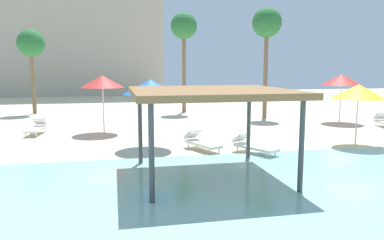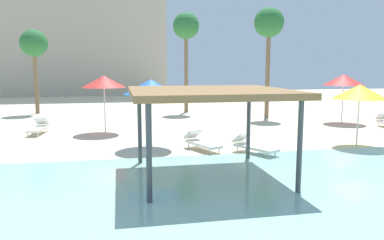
{
  "view_description": "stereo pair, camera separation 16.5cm",
  "coord_description": "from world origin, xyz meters",
  "px_view_note": "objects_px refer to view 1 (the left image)",
  "views": [
    {
      "loc": [
        -2.91,
        -11.73,
        3.27
      ],
      "look_at": [
        -0.04,
        2.0,
        1.3
      ],
      "focal_mm": 34.92,
      "sensor_mm": 36.0,
      "label": 1
    },
    {
      "loc": [
        -2.75,
        -11.76,
        3.27
      ],
      "look_at": [
        -0.04,
        2.0,
        1.3
      ],
      "focal_mm": 34.92,
      "sensor_mm": 36.0,
      "label": 2
    }
  ],
  "objects_px": {
    "beach_umbrella_yellow_1": "(358,92)",
    "lounge_chair_5": "(252,145)",
    "lounge_chair_4": "(201,142)",
    "palm_tree_2": "(31,45)",
    "beach_umbrella_red_0": "(341,80)",
    "beach_umbrella_red_3": "(103,82)",
    "lounge_chair_2": "(37,127)",
    "palm_tree_3": "(267,26)",
    "palm_tree_0": "(184,29)",
    "shade_pavilion": "(210,94)",
    "beach_umbrella_blue_4": "(150,87)"
  },
  "relations": [
    {
      "from": "shade_pavilion",
      "to": "lounge_chair_5",
      "type": "distance_m",
      "value": 4.15
    },
    {
      "from": "beach_umbrella_blue_4",
      "to": "palm_tree_2",
      "type": "distance_m",
      "value": 15.1
    },
    {
      "from": "shade_pavilion",
      "to": "palm_tree_0",
      "type": "relative_size",
      "value": 0.64
    },
    {
      "from": "lounge_chair_4",
      "to": "palm_tree_2",
      "type": "height_order",
      "value": "palm_tree_2"
    },
    {
      "from": "lounge_chair_5",
      "to": "palm_tree_2",
      "type": "bearing_deg",
      "value": -173.76
    },
    {
      "from": "palm_tree_0",
      "to": "beach_umbrella_red_3",
      "type": "bearing_deg",
      "value": -125.61
    },
    {
      "from": "beach_umbrella_red_0",
      "to": "palm_tree_3",
      "type": "relative_size",
      "value": 0.41
    },
    {
      "from": "shade_pavilion",
      "to": "palm_tree_3",
      "type": "distance_m",
      "value": 14.61
    },
    {
      "from": "palm_tree_3",
      "to": "beach_umbrella_yellow_1",
      "type": "bearing_deg",
      "value": -88.33
    },
    {
      "from": "shade_pavilion",
      "to": "lounge_chair_5",
      "type": "xyz_separation_m",
      "value": [
        2.37,
        2.63,
        -2.16
      ]
    },
    {
      "from": "beach_umbrella_yellow_1",
      "to": "lounge_chair_5",
      "type": "xyz_separation_m",
      "value": [
        -4.84,
        -0.56,
        -1.95
      ]
    },
    {
      "from": "beach_umbrella_red_3",
      "to": "lounge_chair_5",
      "type": "relative_size",
      "value": 1.48
    },
    {
      "from": "palm_tree_0",
      "to": "palm_tree_2",
      "type": "bearing_deg",
      "value": 172.87
    },
    {
      "from": "beach_umbrella_yellow_1",
      "to": "palm_tree_0",
      "type": "relative_size",
      "value": 0.36
    },
    {
      "from": "beach_umbrella_yellow_1",
      "to": "lounge_chair_2",
      "type": "distance_m",
      "value": 15.02
    },
    {
      "from": "beach_umbrella_red_0",
      "to": "beach_umbrella_yellow_1",
      "type": "xyz_separation_m",
      "value": [
        -3.26,
        -6.15,
        -0.27
      ]
    },
    {
      "from": "beach_umbrella_red_0",
      "to": "beach_umbrella_red_3",
      "type": "height_order",
      "value": "beach_umbrella_red_3"
    },
    {
      "from": "lounge_chair_4",
      "to": "palm_tree_2",
      "type": "bearing_deg",
      "value": -169.78
    },
    {
      "from": "beach_umbrella_yellow_1",
      "to": "palm_tree_2",
      "type": "relative_size",
      "value": 0.44
    },
    {
      "from": "beach_umbrella_red_0",
      "to": "beach_umbrella_blue_4",
      "type": "height_order",
      "value": "beach_umbrella_red_0"
    },
    {
      "from": "palm_tree_2",
      "to": "beach_umbrella_red_0",
      "type": "bearing_deg",
      "value": -23.9
    },
    {
      "from": "beach_umbrella_yellow_1",
      "to": "lounge_chair_4",
      "type": "height_order",
      "value": "beach_umbrella_yellow_1"
    },
    {
      "from": "beach_umbrella_red_0",
      "to": "lounge_chair_5",
      "type": "height_order",
      "value": "beach_umbrella_red_0"
    },
    {
      "from": "lounge_chair_5",
      "to": "palm_tree_2",
      "type": "height_order",
      "value": "palm_tree_2"
    },
    {
      "from": "lounge_chair_2",
      "to": "palm_tree_3",
      "type": "bearing_deg",
      "value": 111.24
    },
    {
      "from": "beach_umbrella_red_3",
      "to": "lounge_chair_4",
      "type": "bearing_deg",
      "value": -51.42
    },
    {
      "from": "palm_tree_3",
      "to": "lounge_chair_5",
      "type": "bearing_deg",
      "value": -115.13
    },
    {
      "from": "lounge_chair_2",
      "to": "palm_tree_3",
      "type": "relative_size",
      "value": 0.28
    },
    {
      "from": "lounge_chair_5",
      "to": "palm_tree_2",
      "type": "distance_m",
      "value": 19.03
    },
    {
      "from": "beach_umbrella_red_3",
      "to": "palm_tree_0",
      "type": "xyz_separation_m",
      "value": [
        5.59,
        7.8,
        3.46
      ]
    },
    {
      "from": "beach_umbrella_red_3",
      "to": "lounge_chair_4",
      "type": "height_order",
      "value": "beach_umbrella_red_3"
    },
    {
      "from": "lounge_chair_5",
      "to": "beach_umbrella_blue_4",
      "type": "bearing_deg",
      "value": -146.64
    },
    {
      "from": "lounge_chair_5",
      "to": "lounge_chair_4",
      "type": "bearing_deg",
      "value": -149.67
    },
    {
      "from": "beach_umbrella_yellow_1",
      "to": "lounge_chair_4",
      "type": "relative_size",
      "value": 1.3
    },
    {
      "from": "lounge_chair_2",
      "to": "palm_tree_0",
      "type": "xyz_separation_m",
      "value": [
        8.84,
        7.52,
        5.71
      ]
    },
    {
      "from": "shade_pavilion",
      "to": "beach_umbrella_red_0",
      "type": "relative_size",
      "value": 1.59
    },
    {
      "from": "shade_pavilion",
      "to": "lounge_chair_2",
      "type": "height_order",
      "value": "shade_pavilion"
    },
    {
      "from": "beach_umbrella_red_3",
      "to": "palm_tree_3",
      "type": "bearing_deg",
      "value": 20.47
    },
    {
      "from": "lounge_chair_2",
      "to": "lounge_chair_4",
      "type": "height_order",
      "value": "same"
    },
    {
      "from": "beach_umbrella_red_3",
      "to": "shade_pavilion",
      "type": "bearing_deg",
      "value": -68.84
    },
    {
      "from": "beach_umbrella_yellow_1",
      "to": "beach_umbrella_blue_4",
      "type": "relative_size",
      "value": 0.92
    },
    {
      "from": "beach_umbrella_red_3",
      "to": "lounge_chair_2",
      "type": "relative_size",
      "value": 1.48
    },
    {
      "from": "beach_umbrella_red_3",
      "to": "palm_tree_2",
      "type": "relative_size",
      "value": 0.49
    },
    {
      "from": "beach_umbrella_red_0",
      "to": "beach_umbrella_red_3",
      "type": "bearing_deg",
      "value": -176.75
    },
    {
      "from": "beach_umbrella_blue_4",
      "to": "lounge_chair_2",
      "type": "height_order",
      "value": "beach_umbrella_blue_4"
    },
    {
      "from": "beach_umbrella_blue_4",
      "to": "beach_umbrella_yellow_1",
      "type": "bearing_deg",
      "value": -9.0
    },
    {
      "from": "beach_umbrella_blue_4",
      "to": "beach_umbrella_red_3",
      "type": "bearing_deg",
      "value": 116.39
    },
    {
      "from": "lounge_chair_5",
      "to": "palm_tree_3",
      "type": "height_order",
      "value": "palm_tree_3"
    },
    {
      "from": "beach_umbrella_yellow_1",
      "to": "palm_tree_0",
      "type": "bearing_deg",
      "value": 110.56
    },
    {
      "from": "beach_umbrella_red_3",
      "to": "lounge_chair_4",
      "type": "relative_size",
      "value": 1.46
    }
  ]
}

